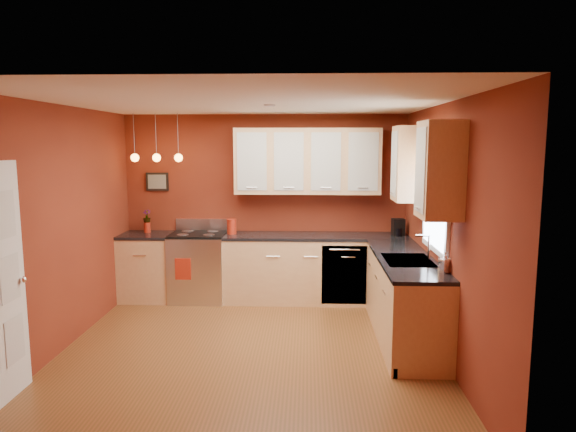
{
  "coord_description": "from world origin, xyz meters",
  "views": [
    {
      "loc": [
        0.6,
        -5.19,
        2.19
      ],
      "look_at": [
        0.37,
        1.0,
        1.32
      ],
      "focal_mm": 32.0,
      "sensor_mm": 36.0,
      "label": 1
    }
  ],
  "objects_px": {
    "sink": "(408,262)",
    "red_canister": "(232,226)",
    "soap_pump": "(445,262)",
    "coffee_maker": "(398,228)",
    "gas_range": "(199,266)"
  },
  "relations": [
    {
      "from": "soap_pump",
      "to": "gas_range",
      "type": "bearing_deg",
      "value": 144.45
    },
    {
      "from": "red_canister",
      "to": "soap_pump",
      "type": "height_order",
      "value": "same"
    },
    {
      "from": "coffee_maker",
      "to": "soap_pump",
      "type": "height_order",
      "value": "coffee_maker"
    },
    {
      "from": "sink",
      "to": "red_canister",
      "type": "relative_size",
      "value": 3.35
    },
    {
      "from": "soap_pump",
      "to": "sink",
      "type": "bearing_deg",
      "value": 114.26
    },
    {
      "from": "soap_pump",
      "to": "red_canister",
      "type": "bearing_deg",
      "value": 139.1
    },
    {
      "from": "gas_range",
      "to": "coffee_maker",
      "type": "bearing_deg",
      "value": -0.13
    },
    {
      "from": "coffee_maker",
      "to": "soap_pump",
      "type": "bearing_deg",
      "value": -94.53
    },
    {
      "from": "red_canister",
      "to": "gas_range",
      "type": "bearing_deg",
      "value": -176.58
    },
    {
      "from": "gas_range",
      "to": "sink",
      "type": "distance_m",
      "value": 3.05
    },
    {
      "from": "coffee_maker",
      "to": "red_canister",
      "type": "bearing_deg",
      "value": 171.81
    },
    {
      "from": "red_canister",
      "to": "coffee_maker",
      "type": "bearing_deg",
      "value": -0.86
    },
    {
      "from": "red_canister",
      "to": "soap_pump",
      "type": "relative_size",
      "value": 1.0
    },
    {
      "from": "red_canister",
      "to": "coffee_maker",
      "type": "distance_m",
      "value": 2.3
    },
    {
      "from": "gas_range",
      "to": "red_canister",
      "type": "xyz_separation_m",
      "value": [
        0.47,
        0.03,
        0.56
      ]
    }
  ]
}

